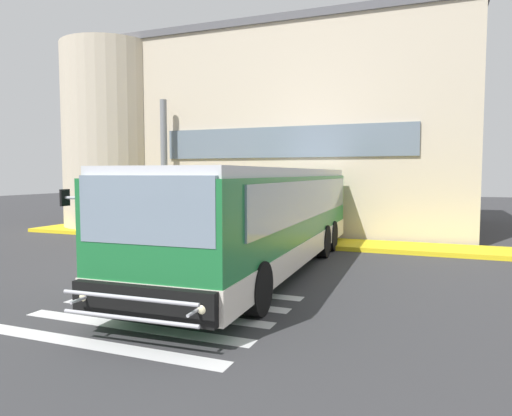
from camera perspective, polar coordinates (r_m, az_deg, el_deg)
The scene contains 10 objects.
ground_plane at distance 13.54m, azimuth -8.89°, elevation -6.80°, with size 80.00×90.00×0.02m, color #353538.
bay_paint_stripes at distance 9.04m, azimuth -11.45°, elevation -12.36°, with size 4.40×3.96×0.01m.
terminal_building at distance 24.20m, azimuth 3.63°, elevation 8.47°, with size 17.99×13.80×8.73m.
boarding_curb at distance 17.78m, azimuth -1.04°, elevation -3.83°, with size 20.19×2.00×0.15m, color yellow.
entry_support_column at distance 20.02m, azimuth -11.21°, elevation 5.11°, with size 0.28×0.28×5.50m, color slate.
bus_main_foreground at distance 12.28m, azimuth 0.74°, elevation -1.55°, with size 3.02×11.80×2.70m.
passenger_near_column at distance 18.85m, azimuth -10.62°, elevation -0.37°, with size 0.59×0.24×1.68m.
passenger_by_doorway at distance 18.30m, azimuth -7.71°, elevation -0.36°, with size 0.50×0.52×1.68m.
passenger_at_curb_edge at distance 18.07m, azimuth -6.81°, elevation -0.52°, with size 0.59×0.27×1.68m.
safety_bollard_yellow at distance 15.71m, azimuth 6.72°, elevation -3.55°, with size 0.18×0.18×0.90m, color yellow.
Camera 1 is at (6.74, -11.46, 2.58)m, focal length 32.60 mm.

